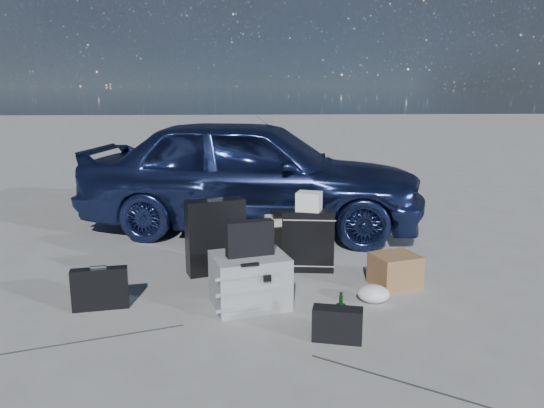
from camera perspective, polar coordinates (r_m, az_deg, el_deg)
The scene contains 15 objects.
ground at distance 4.31m, azimuth -0.26°, elevation -11.40°, with size 60.00×60.00×0.00m, color #A2A39E.
car at distance 6.52m, azimuth -2.11°, elevation 3.32°, with size 1.66×4.13×1.41m, color navy.
pelican_case at distance 4.34m, azimuth -2.42°, elevation -8.18°, with size 0.58×0.48×0.42m, color #949699.
laptop_bag at distance 4.22m, azimuth -2.41°, elevation -3.71°, with size 0.38×0.10×0.29m, color black.
briefcase at distance 4.49m, azimuth -18.01°, elevation -8.67°, with size 0.44×0.10×0.34m, color black.
suitcase_left at distance 5.06m, azimuth -6.09°, elevation -3.50°, with size 0.55×0.20×0.71m, color black.
suitcase_right at distance 5.11m, azimuth 3.89°, elevation -3.97°, with size 0.50×0.18×0.59m, color black.
white_carton at distance 5.02m, azimuth 4.00°, elevation 0.28°, with size 0.22×0.18×0.18m, color white.
duffel_bag at distance 5.50m, azimuth 1.33°, elevation -3.95°, with size 0.75×0.32×0.37m, color black.
flat_box_white at distance 5.46m, azimuth 1.47°, elevation -1.70°, with size 0.38×0.28×0.07m, color white.
flat_box_black at distance 5.45m, azimuth 1.36°, elevation -1.06°, with size 0.26×0.19×0.06m, color black.
cardboard_box at distance 4.89m, azimuth 13.09°, elevation -6.94°, with size 0.38×0.34×0.29m, color olive.
plastic_bag at distance 4.52m, azimuth 10.86°, elevation -9.45°, with size 0.26×0.23×0.15m, color white.
messenger_bag at distance 3.82m, azimuth 7.05°, elevation -12.73°, with size 0.35×0.13×0.24m, color black.
green_bottle at distance 3.95m, azimuth 7.39°, elevation -11.55°, with size 0.07×0.07×0.29m, color black.
Camera 1 is at (-0.21, -3.93, 1.75)m, focal length 35.00 mm.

